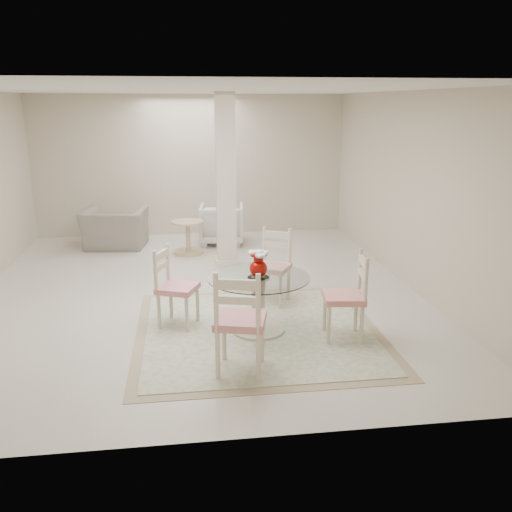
{
  "coord_description": "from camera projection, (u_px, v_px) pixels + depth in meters",
  "views": [
    {
      "loc": [
        -0.16,
        -7.17,
        2.54
      ],
      "look_at": [
        0.64,
        -1.28,
        0.85
      ],
      "focal_mm": 38.0,
      "sensor_mm": 36.0,
      "label": 1
    }
  ],
  "objects": [
    {
      "name": "dining_chair_south",
      "position": [
        239.0,
        315.0,
        5.08
      ],
      "size": [
        0.57,
        0.57,
        1.18
      ],
      "rotation": [
        0.0,
        0.0,
        2.91
      ],
      "color": "beige",
      "rests_on": "ground"
    },
    {
      "name": "armchair_white",
      "position": [
        222.0,
        224.0,
        10.05
      ],
      "size": [
        0.87,
        0.89,
        0.73
      ],
      "primitive_type": "imported",
      "rotation": [
        0.0,
        0.0,
        3.03
      ],
      "color": "white",
      "rests_on": "ground"
    },
    {
      "name": "recliner_taupe",
      "position": [
        115.0,
        228.0,
        9.76
      ],
      "size": [
        1.19,
        1.07,
        0.7
      ],
      "primitive_type": "imported",
      "rotation": [
        0.0,
        0.0,
        3.01
      ],
      "color": "gray",
      "rests_on": "ground"
    },
    {
      "name": "dining_table",
      "position": [
        258.0,
        304.0,
        6.13
      ],
      "size": [
        1.15,
        1.15,
        0.66
      ],
      "rotation": [
        0.0,
        0.0,
        -0.32
      ],
      "color": "beige",
      "rests_on": "ground"
    },
    {
      "name": "side_table",
      "position": [
        188.0,
        238.0,
        9.4
      ],
      "size": [
        0.55,
        0.55,
        0.57
      ],
      "color": "tan",
      "rests_on": "ground"
    },
    {
      "name": "column",
      "position": [
        226.0,
        181.0,
        8.49
      ],
      "size": [
        0.3,
        0.3,
        2.7
      ],
      "primitive_type": "cube",
      "color": "beige",
      "rests_on": "ground"
    },
    {
      "name": "room_shell",
      "position": [
        195.0,
        157.0,
        7.04
      ],
      "size": [
        6.02,
        7.02,
        2.71
      ],
      "color": "beige",
      "rests_on": "ground"
    },
    {
      "name": "dining_chair_east",
      "position": [
        350.0,
        290.0,
        5.9
      ],
      "size": [
        0.49,
        0.49,
        1.08
      ],
      "rotation": [
        0.0,
        0.0,
        -1.7
      ],
      "color": "beige",
      "rests_on": "ground"
    },
    {
      "name": "area_rug",
      "position": [
        258.0,
        331.0,
        6.22
      ],
      "size": [
        2.78,
        2.78,
        0.02
      ],
      "color": "tan",
      "rests_on": "ground"
    },
    {
      "name": "dining_chair_north",
      "position": [
        274.0,
        260.0,
        7.03
      ],
      "size": [
        0.58,
        0.58,
        1.07
      ],
      "rotation": [
        0.0,
        0.0,
        -0.5
      ],
      "color": "beige",
      "rests_on": "ground"
    },
    {
      "name": "dining_chair_west",
      "position": [
        172.0,
        281.0,
        6.26
      ],
      "size": [
        0.55,
        0.55,
        1.04
      ],
      "rotation": [
        0.0,
        0.0,
        1.18
      ],
      "color": "beige",
      "rests_on": "ground"
    },
    {
      "name": "ground",
      "position": [
        199.0,
        291.0,
        7.55
      ],
      "size": [
        7.0,
        7.0,
        0.0
      ],
      "primitive_type": "plane",
      "color": "beige",
      "rests_on": "ground"
    },
    {
      "name": "red_vase",
      "position": [
        258.0,
        264.0,
        6.0
      ],
      "size": [
        0.24,
        0.22,
        0.31
      ],
      "color": "#A10A04",
      "rests_on": "dining_table"
    }
  ]
}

